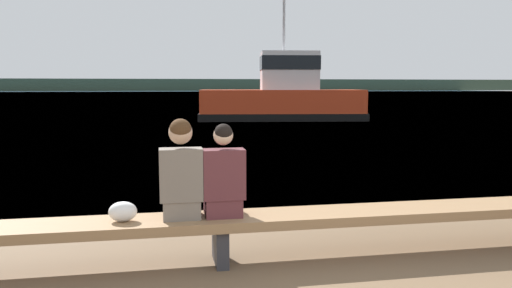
% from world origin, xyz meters
% --- Properties ---
extents(water_surface, '(240.00, 240.00, 0.00)m').
position_xyz_m(water_surface, '(0.00, 124.60, 0.00)').
color(water_surface, '#426B8E').
rests_on(water_surface, ground).
extents(far_shoreline, '(600.00, 12.00, 4.39)m').
position_xyz_m(far_shoreline, '(0.00, 191.43, 2.19)').
color(far_shoreline, '#2D3D2D').
rests_on(far_shoreline, ground).
extents(bench_main, '(8.37, 0.55, 0.47)m').
position_xyz_m(bench_main, '(-0.77, 2.49, 0.39)').
color(bench_main, '#8E6B47').
rests_on(bench_main, ground).
extents(person_left, '(0.41, 0.37, 0.96)m').
position_xyz_m(person_left, '(-1.14, 2.48, 0.90)').
color(person_left, '#70665B').
rests_on(person_left, bench_main).
extents(person_right, '(0.41, 0.36, 0.91)m').
position_xyz_m(person_right, '(-0.74, 2.49, 0.85)').
color(person_right, '#56282D').
rests_on(person_right, bench_main).
extents(shopping_bag, '(0.26, 0.17, 0.19)m').
position_xyz_m(shopping_bag, '(-1.69, 2.48, 0.56)').
color(shopping_bag, white).
rests_on(shopping_bag, bench_main).
extents(tugboat_red, '(8.78, 4.38, 6.16)m').
position_xyz_m(tugboat_red, '(4.85, 22.95, 1.10)').
color(tugboat_red, red).
rests_on(tugboat_red, water_surface).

